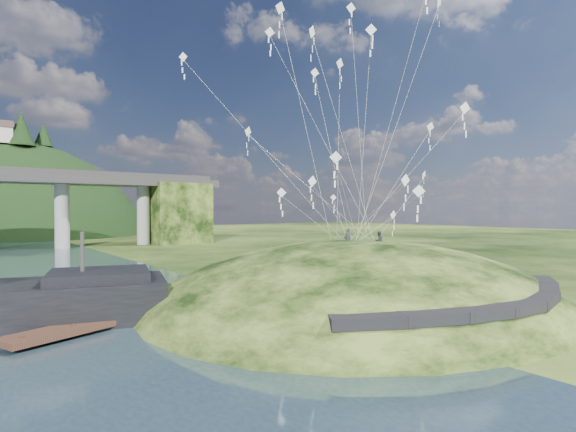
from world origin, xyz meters
TOP-DOWN VIEW (x-y plane):
  - ground at (0.00, 0.00)m, footprint 320.00×320.00m
  - grass_hill at (8.00, 2.00)m, footprint 36.00×32.00m
  - footpath at (7.46, -9.74)m, footprint 22.29×5.84m
  - wooden_dock at (-9.57, 6.71)m, footprint 13.74×6.55m
  - kite_flyers at (9.22, 2.44)m, footprint 2.34×2.61m
  - kite_swarm at (6.20, 1.50)m, footprint 18.68×18.17m

SIDE VIEW (x-z plane):
  - grass_hill at x=8.00m, z-range -8.00..5.00m
  - ground at x=0.00m, z-range 0.00..0.00m
  - wooden_dock at x=-9.57m, z-range -0.06..0.93m
  - footpath at x=7.46m, z-range 1.67..2.50m
  - kite_flyers at x=9.22m, z-range 4.86..6.81m
  - kite_swarm at x=6.20m, z-range 6.33..25.45m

